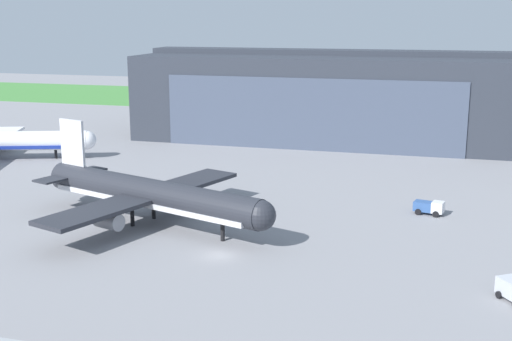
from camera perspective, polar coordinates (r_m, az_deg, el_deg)
name	(u,v)px	position (r m, az deg, el deg)	size (l,w,h in m)	color
ground_plane	(219,255)	(81.98, -3.21, -7.24)	(440.00, 440.00, 0.00)	gray
grass_field_strip	(364,103)	(226.21, 9.17, 5.71)	(440.00, 56.00, 0.08)	#46893E
maintenance_hangar	(325,95)	(161.28, 5.92, 6.40)	(84.79, 37.17, 20.63)	#2D333D
airliner_near_left	(150,194)	(93.65, -8.99, -2.03)	(38.55, 34.64, 13.40)	#282B33
stair_truck	(429,207)	(101.08, 14.57, -3.02)	(4.57, 3.05, 2.06)	silver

